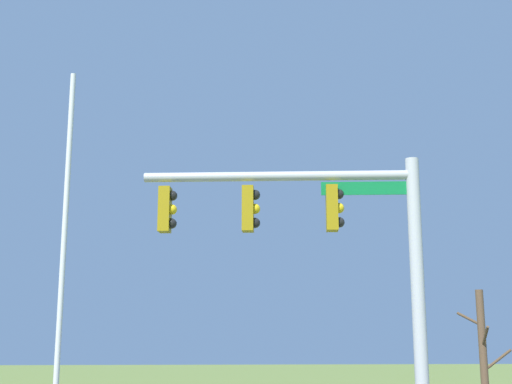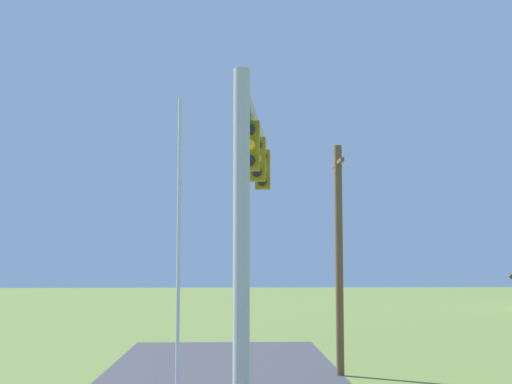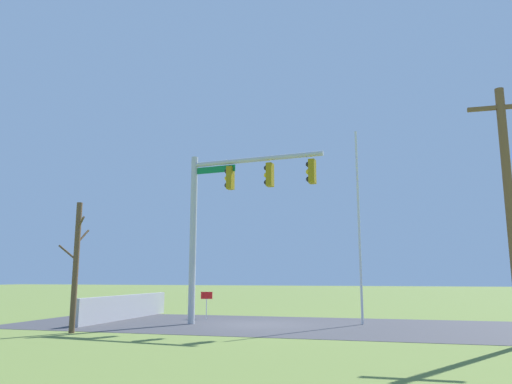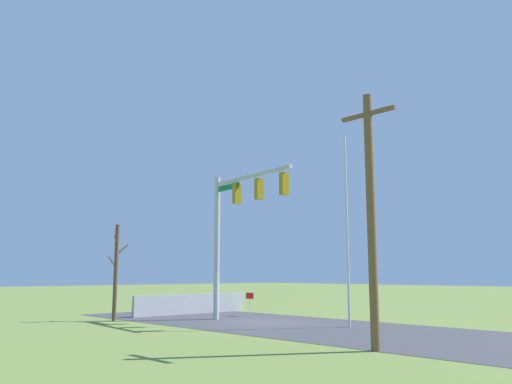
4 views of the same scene
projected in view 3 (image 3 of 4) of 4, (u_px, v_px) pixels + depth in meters
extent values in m
plane|color=olive|center=(257.00, 325.00, 19.43)|extent=(160.00, 160.00, 0.00)
cube|color=#3D3D42|center=(357.00, 327.00, 18.43)|extent=(28.00, 8.00, 0.01)
cube|color=#B7B5AD|center=(169.00, 323.00, 19.90)|extent=(6.00, 6.00, 0.01)
cube|color=#A8A8AD|center=(126.00, 307.00, 21.97)|extent=(0.20, 7.50, 1.09)
cylinder|color=#B2B5BA|center=(193.00, 238.00, 20.26)|extent=(0.28, 0.28, 7.04)
cylinder|color=#B2B5BA|center=(256.00, 159.00, 19.79)|extent=(5.67, 0.84, 0.20)
cube|color=#0F7238|center=(216.00, 170.00, 20.39)|extent=(1.79, 0.23, 0.28)
cube|color=#937A0F|center=(230.00, 178.00, 20.08)|extent=(0.28, 0.38, 0.96)
sphere|color=black|center=(227.00, 171.00, 20.18)|extent=(0.22, 0.22, 0.22)
sphere|color=yellow|center=(227.00, 178.00, 20.13)|extent=(0.22, 0.22, 0.22)
sphere|color=black|center=(227.00, 185.00, 20.08)|extent=(0.22, 0.22, 0.22)
cube|color=#937A0F|center=(270.00, 175.00, 19.45)|extent=(0.28, 0.38, 0.96)
sphere|color=black|center=(266.00, 168.00, 19.55)|extent=(0.22, 0.22, 0.22)
sphere|color=yellow|center=(266.00, 175.00, 19.50)|extent=(0.22, 0.22, 0.22)
sphere|color=black|center=(267.00, 182.00, 19.45)|extent=(0.22, 0.22, 0.22)
cube|color=#937A0F|center=(312.00, 171.00, 18.82)|extent=(0.28, 0.38, 0.96)
sphere|color=black|center=(308.00, 164.00, 18.92)|extent=(0.22, 0.22, 0.22)
sphere|color=yellow|center=(309.00, 172.00, 18.87)|extent=(0.22, 0.22, 0.22)
sphere|color=black|center=(309.00, 179.00, 18.82)|extent=(0.22, 0.22, 0.22)
cylinder|color=silver|center=(359.00, 225.00, 20.14)|extent=(0.10, 0.10, 8.14)
cylinder|color=brown|center=(510.00, 211.00, 14.17)|extent=(0.26, 0.26, 7.65)
cube|color=brown|center=(501.00, 107.00, 14.73)|extent=(1.90, 0.12, 0.12)
cylinder|color=brown|center=(76.00, 266.00, 17.00)|extent=(0.20, 0.20, 4.57)
cylinder|color=brown|center=(68.00, 253.00, 17.17)|extent=(0.78, 0.07, 0.57)
cylinder|color=brown|center=(81.00, 222.00, 17.01)|extent=(0.54, 0.47, 0.39)
cylinder|color=brown|center=(83.00, 237.00, 17.44)|extent=(0.12, 0.61, 0.55)
cylinder|color=silver|center=(206.00, 309.00, 22.17)|extent=(0.04, 0.04, 0.90)
cube|color=red|center=(207.00, 295.00, 22.28)|extent=(0.56, 0.02, 0.32)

